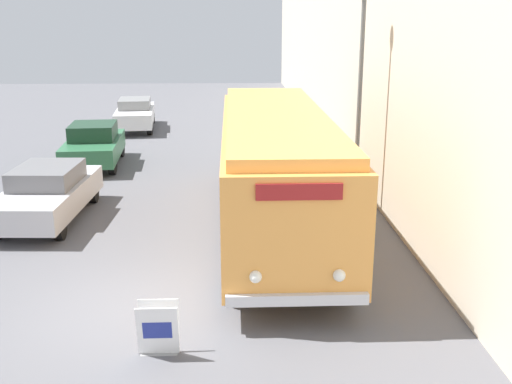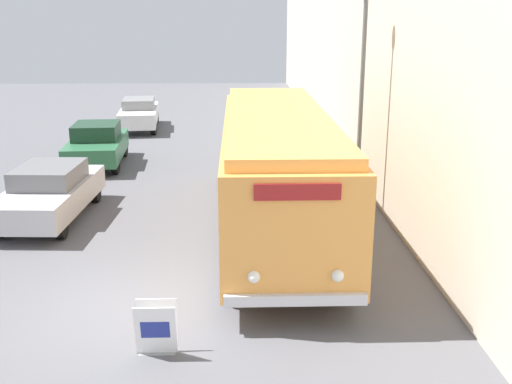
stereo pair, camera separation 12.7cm
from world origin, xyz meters
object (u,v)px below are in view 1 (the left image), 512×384
Objects in this scene: parked_car_mid at (94,145)px; parked_car_far at (135,114)px; vintage_bus at (275,163)px; sign_board at (158,329)px; streetlamp at (361,69)px; parked_car_near at (48,193)px.

parked_car_mid reaches higher than parked_car_far.
vintage_bus reaches higher than sign_board.
sign_board is 0.15× the size of streetlamp.
parked_car_near is 0.96× the size of parked_car_far.
parked_car_near is at bearing 118.36° from sign_board.
vintage_bus is 6.27m from parked_car_near.
parked_car_far is at bearing 111.66° from vintage_bus.
parked_car_mid reaches higher than parked_car_near.
vintage_bus is 1.77× the size of streetlamp.
sign_board is at bearing -85.80° from parked_car_far.
streetlamp reaches higher than parked_car_near.
parked_car_mid is at bearing 145.87° from streetlamp.
parked_car_far is at bearing 121.66° from streetlamp.
streetlamp is 10.81m from parked_car_mid.
streetlamp is at bearing -63.72° from parked_car_far.
sign_board is at bearing -122.74° from streetlamp.
parked_car_mid is 0.90× the size of parked_car_far.
parked_car_far is at bearing 83.02° from parked_car_mid.
parked_car_mid reaches higher than sign_board.
vintage_bus reaches higher than parked_car_mid.
parked_car_near is 13.57m from parked_car_far.
streetlamp is at bearing 29.94° from vintage_bus.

